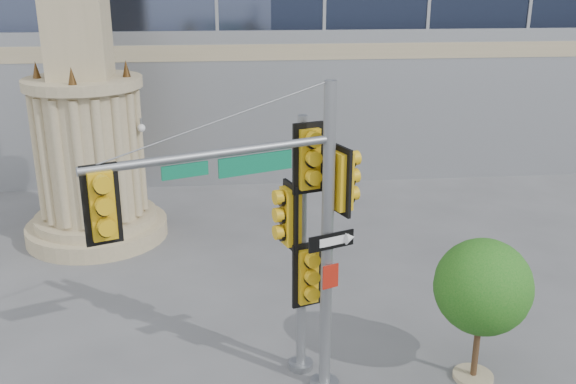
{
  "coord_description": "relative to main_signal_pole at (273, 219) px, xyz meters",
  "views": [
    {
      "loc": [
        -1.81,
        -10.58,
        8.06
      ],
      "look_at": [
        -0.56,
        2.0,
        3.71
      ],
      "focal_mm": 40.0,
      "sensor_mm": 36.0,
      "label": 1
    }
  ],
  "objects": [
    {
      "name": "main_signal_pole",
      "position": [
        0.0,
        0.0,
        0.0
      ],
      "size": [
        4.63,
        2.17,
        6.28
      ],
      "rotation": [
        0.0,
        0.0,
        0.38
      ],
      "color": "slate",
      "rests_on": "ground"
    },
    {
      "name": "monument",
      "position": [
        -4.99,
        8.96,
        1.63
      ],
      "size": [
        4.4,
        4.4,
        16.6
      ],
      "color": "tan",
      "rests_on": "ground"
    },
    {
      "name": "street_tree",
      "position": [
        4.24,
        0.4,
        -1.84
      ],
      "size": [
        1.99,
        1.95,
        3.11
      ],
      "color": "tan",
      "rests_on": "ground"
    },
    {
      "name": "secondary_signal_pole",
      "position": [
        0.63,
        0.99,
        -0.65
      ],
      "size": [
        1.03,
        0.74,
        5.52
      ],
      "rotation": [
        0.0,
        0.0,
        0.32
      ],
      "color": "slate",
      "rests_on": "ground"
    }
  ]
}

